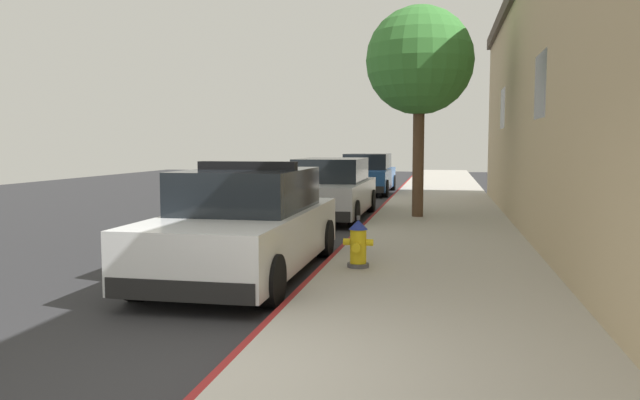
{
  "coord_description": "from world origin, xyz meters",
  "views": [
    {
      "loc": [
        1.71,
        -4.47,
        1.94
      ],
      "look_at": [
        -0.32,
        5.75,
        1.0
      ],
      "focal_mm": 35.06,
      "sensor_mm": 36.0,
      "label": 1
    }
  ],
  "objects_px": {
    "parked_car_dark_far": "(368,174)",
    "street_tree": "(420,62)",
    "parked_car_silver_ahead": "(331,190)",
    "police_cruiser": "(247,225)",
    "fire_hydrant": "(358,244)"
  },
  "relations": [
    {
      "from": "parked_car_silver_ahead",
      "to": "fire_hydrant",
      "type": "xyz_separation_m",
      "value": [
        1.68,
        -7.06,
        -0.26
      ]
    },
    {
      "from": "police_cruiser",
      "to": "fire_hydrant",
      "type": "relative_size",
      "value": 6.37
    },
    {
      "from": "police_cruiser",
      "to": "fire_hydrant",
      "type": "bearing_deg",
      "value": 7.86
    },
    {
      "from": "street_tree",
      "to": "police_cruiser",
      "type": "bearing_deg",
      "value": -107.73
    },
    {
      "from": "parked_car_silver_ahead",
      "to": "parked_car_dark_far",
      "type": "height_order",
      "value": "same"
    },
    {
      "from": "parked_car_dark_far",
      "to": "parked_car_silver_ahead",
      "type": "bearing_deg",
      "value": -89.64
    },
    {
      "from": "parked_car_dark_far",
      "to": "street_tree",
      "type": "bearing_deg",
      "value": -75.27
    },
    {
      "from": "parked_car_dark_far",
      "to": "street_tree",
      "type": "relative_size",
      "value": 0.94
    },
    {
      "from": "parked_car_silver_ahead",
      "to": "parked_car_dark_far",
      "type": "bearing_deg",
      "value": 90.36
    },
    {
      "from": "street_tree",
      "to": "parked_car_silver_ahead",
      "type": "bearing_deg",
      "value": 171.37
    },
    {
      "from": "police_cruiser",
      "to": "parked_car_silver_ahead",
      "type": "relative_size",
      "value": 1.0
    },
    {
      "from": "police_cruiser",
      "to": "parked_car_dark_far",
      "type": "relative_size",
      "value": 1.0
    },
    {
      "from": "parked_car_silver_ahead",
      "to": "parked_car_dark_far",
      "type": "distance_m",
      "value": 8.48
    },
    {
      "from": "parked_car_dark_far",
      "to": "fire_hydrant",
      "type": "height_order",
      "value": "parked_car_dark_far"
    },
    {
      "from": "parked_car_silver_ahead",
      "to": "fire_hydrant",
      "type": "bearing_deg",
      "value": -76.63
    }
  ]
}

